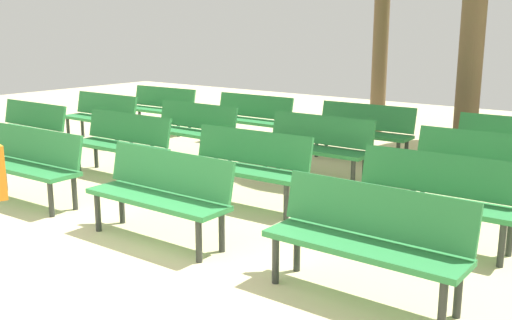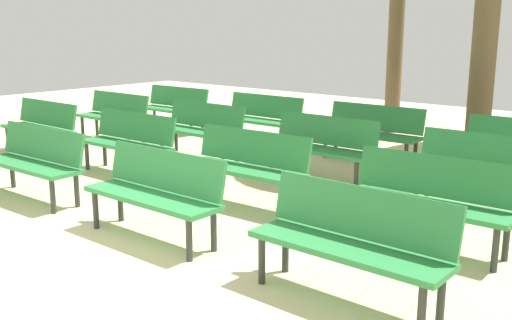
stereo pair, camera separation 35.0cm
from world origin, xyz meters
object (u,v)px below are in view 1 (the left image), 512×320
bench_r2_c3 (481,165)px  bench_r2_c2 (316,143)px  bench_r1_c2 (247,163)px  bench_r3_c1 (251,116)px  bench_r2_c0 (101,115)px  bench_r0_c3 (367,235)px  tree_2 (380,52)px  bench_r1_c0 (28,126)px  bench_r2_c1 (192,127)px  bench_r0_c2 (161,190)px  bench_r3_c2 (363,128)px  bench_r1_c1 (122,141)px  bench_r3_c0 (160,106)px  bench_r1_c3 (434,193)px  bench_r0_c1 (29,161)px

bench_r2_c3 → bench_r2_c2: bearing=-179.8°
bench_r1_c2 → bench_r3_c1: (-2.24, 2.92, 0.00)m
bench_r2_c0 → bench_r2_c3: bearing=1.6°
bench_r2_c3 → bench_r3_c1: bearing=162.0°
bench_r0_c3 → tree_2: (-3.37, 6.98, 1.07)m
bench_r1_c0 → bench_r2_c1: size_ratio=1.00×
bench_r1_c0 → bench_r2_c3: size_ratio=1.00×
bench_r2_c1 → bench_r2_c3: same height
bench_r2_c0 → bench_r2_c1: same height
bench_r2_c0 → bench_r0_c2: bearing=-31.8°
bench_r3_c2 → bench_r1_c1: bearing=-127.9°
bench_r1_c0 → bench_r3_c0: 2.97m
bench_r3_c0 → bench_r3_c1: 2.26m
bench_r2_c0 → bench_r2_c3: 6.73m
bench_r2_c2 → bench_r2_c3: 2.21m
bench_r1_c0 → bench_r1_c3: bearing=1.1°
bench_r2_c3 → bench_r3_c2: size_ratio=1.00×
bench_r2_c2 → bench_r3_c2: size_ratio=1.00×
tree_2 → bench_r2_c3: bearing=-50.6°
bench_r0_c1 → bench_r2_c3: bearing=32.9°
bench_r1_c1 → bench_r1_c3: (4.50, 0.07, 0.00)m
bench_r2_c1 → bench_r3_c0: bearing=147.6°
bench_r1_c1 → bench_r2_c1: (0.00, 1.42, 0.00)m
bench_r2_c2 → bench_r2_c0: bearing=-179.2°
bench_r0_c3 → bench_r3_c2: bearing=117.6°
bench_r0_c1 → bench_r1_c1: 1.53m
bench_r0_c3 → bench_r2_c2: bearing=127.6°
bench_r0_c1 → bench_r1_c3: same height
bench_r1_c3 → bench_r2_c0: 6.89m
bench_r2_c0 → bench_r2_c2: bearing=1.6°
bench_r2_c0 → tree_2: tree_2 is taller
bench_r1_c3 → bench_r3_c2: (-2.30, 2.92, 0.00)m
bench_r2_c2 → bench_r3_c2: same height
bench_r1_c1 → bench_r2_c3: (4.47, 1.57, 0.00)m
bench_r2_c2 → bench_r0_c3: bearing=-52.6°
bench_r3_c1 → tree_2: 3.12m
bench_r0_c1 → bench_r2_c1: 2.95m
bench_r1_c2 → bench_r1_c3: size_ratio=1.00×
bench_r2_c3 → bench_r1_c3: bearing=-90.0°
bench_r2_c3 → bench_r0_c2: bearing=-126.5°
bench_r0_c3 → tree_2: bearing=115.3°
bench_r1_c3 → bench_r1_c1: bearing=178.4°
bench_r0_c2 → bench_r0_c3: bearing=1.0°
bench_r1_c0 → bench_r3_c0: (-0.08, 2.97, 0.00)m
bench_r1_c3 → bench_r2_c1: 4.70m
bench_r0_c3 → bench_r0_c2: bearing=-178.5°
bench_r3_c0 → bench_r3_c1: (2.26, 0.06, 0.00)m
bench_r1_c1 → bench_r2_c3: 4.74m
bench_r1_c3 → bench_r2_c0: same height
bench_r0_c3 → bench_r2_c1: size_ratio=1.00×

